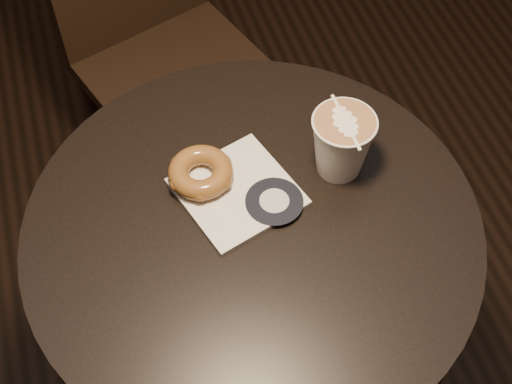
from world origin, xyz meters
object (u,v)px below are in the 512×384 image
cafe_table (253,286)px  doughnut (201,172)px  pastry_bag (237,192)px  chair (152,18)px  latte_cup (341,145)px

cafe_table → doughnut: (-0.05, 0.10, 0.22)m
pastry_bag → chair: bearing=73.9°
cafe_table → doughnut: size_ratio=7.34×
chair → doughnut: size_ratio=9.72×
cafe_table → latte_cup: latte_cup is taller
chair → doughnut: (-0.03, -0.63, 0.22)m
chair → latte_cup: size_ratio=8.97×
chair → latte_cup: (0.18, -0.67, 0.25)m
chair → pastry_bag: bearing=-107.8°
cafe_table → latte_cup: 0.31m
pastry_bag → doughnut: doughnut is taller
cafe_table → doughnut: bearing=118.6°
pastry_bag → latte_cup: bearing=-16.5°
cafe_table → pastry_bag: (-0.01, 0.06, 0.20)m
chair → doughnut: 0.67m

